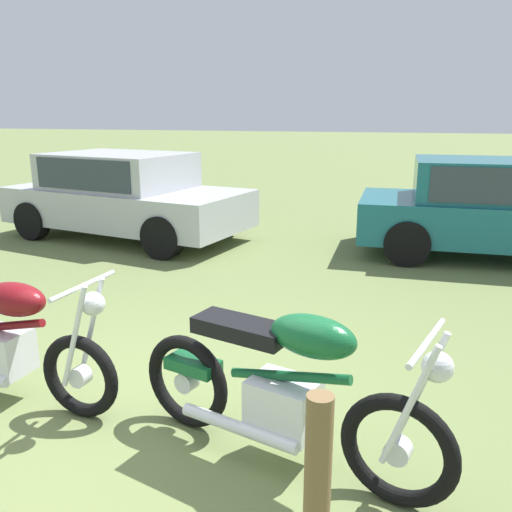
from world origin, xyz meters
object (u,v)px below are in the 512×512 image
Objects in this scene: car_teal at (499,204)px; motorcycle_green at (284,389)px; car_silver at (124,191)px; motorcycle_maroon at (0,339)px.

motorcycle_green is at bearing -110.19° from car_teal.
car_silver is at bearing 143.19° from motorcycle_green.
motorcycle_maroon is at bearing -58.65° from car_silver.
car_silver reaches higher than motorcycle_green.
car_silver is at bearing 114.55° from motorcycle_maroon.
car_teal is (5.91, 0.53, -0.00)m from car_silver.
car_silver is (-1.99, 5.00, 0.32)m from motorcycle_maroon.
motorcycle_maroon and motorcycle_green have the same top height.
motorcycle_green is at bearing -41.17° from car_silver.
car_teal is at bearing 57.50° from motorcycle_maroon.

